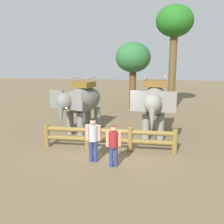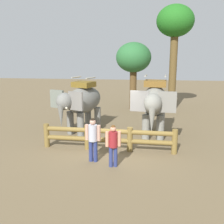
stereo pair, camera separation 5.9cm
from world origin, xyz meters
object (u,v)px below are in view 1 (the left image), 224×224
log_fence (108,137)px  tourist_woman_in_black (93,137)px  elephant_center (154,103)px  tourist_man_in_blue (114,143)px  elephant_near_left (81,102)px  tree_back_center (133,59)px  tree_far_left (174,26)px

log_fence → tourist_woman_in_black: 1.42m
elephant_center → tourist_man_in_blue: bearing=-112.0°
elephant_near_left → tree_back_center: tree_back_center is taller
tourist_man_in_blue → tree_far_left: 11.63m
elephant_near_left → tourist_woman_in_black: size_ratio=1.98×
log_fence → elephant_near_left: size_ratio=1.69×
elephant_center → tree_back_center: tree_back_center is taller
tree_back_center → tourist_woman_in_black: bearing=-95.8°
tourist_man_in_blue → tree_back_center: bearing=88.9°
tourist_man_in_blue → log_fence: bearing=103.8°
elephant_near_left → tourist_man_in_blue: elephant_near_left is taller
log_fence → tree_back_center: 9.34m
tourist_woman_in_black → tree_back_center: size_ratio=0.36×
log_fence → elephant_center: 3.16m
tree_back_center → tourist_man_in_blue: bearing=-91.1°
tree_far_left → tree_back_center: 3.56m
tourist_man_in_blue → tourist_woman_in_black: bearing=154.7°
tree_far_left → tourist_woman_in_black: bearing=-111.4°
elephant_center → tourist_man_in_blue: size_ratio=2.24×
elephant_near_left → elephant_center: elephant_center is taller
tree_back_center → elephant_center: bearing=-78.4°
tourist_woman_in_black → elephant_near_left: bearing=109.3°
elephant_near_left → tree_back_center: 7.02m
tourist_woman_in_black → tourist_man_in_blue: (0.83, -0.39, -0.08)m
elephant_center → tree_far_left: tree_far_left is taller
log_fence → tourist_woman_in_black: tourist_woman_in_black is taller
tree_back_center → elephant_near_left: bearing=-110.7°
tree_far_left → tree_back_center: size_ratio=1.50×
tourist_woman_in_black → tree_far_left: size_ratio=0.24×
tree_far_left → tree_back_center: (-2.77, 0.40, -2.20)m
log_fence → tourist_woman_in_black: (-0.41, -1.30, 0.40)m
elephant_center → tourist_woman_in_black: bearing=-124.4°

